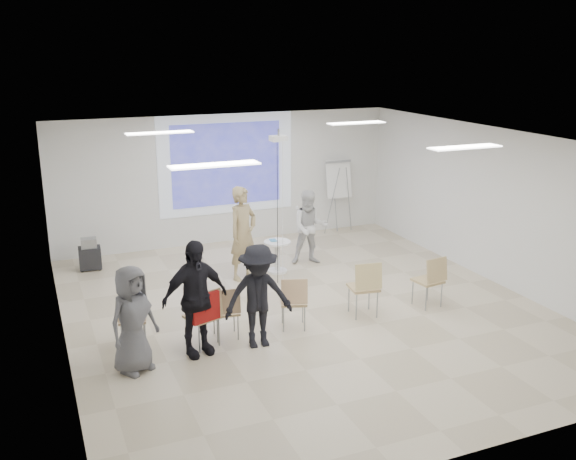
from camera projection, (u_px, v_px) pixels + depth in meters
name	position (u px, v px, depth m)	size (l,w,h in m)	color
floor	(305.00, 312.00, 11.30)	(8.00, 9.00, 0.10)	beige
ceiling	(307.00, 137.00, 10.44)	(8.00, 9.00, 0.10)	white
wall_back	(226.00, 179.00, 14.91)	(8.00, 0.10, 3.00)	silver
wall_left	(54.00, 257.00, 9.38)	(0.10, 9.00, 3.00)	silver
wall_right	(497.00, 206.00, 12.37)	(0.10, 9.00, 3.00)	silver
projection_halo	(227.00, 164.00, 14.76)	(3.20, 0.01, 2.30)	silver
projection_image	(227.00, 164.00, 14.74)	(2.60, 0.01, 1.90)	#3236AB
pedestal_table	(277.00, 254.00, 13.08)	(0.61, 0.61, 0.68)	white
player_left	(243.00, 227.00, 12.54)	(0.77, 0.52, 2.12)	tan
player_right	(310.00, 223.00, 13.49)	(0.84, 0.67, 1.75)	silver
controller_left	(247.00, 207.00, 12.73)	(0.04, 0.13, 0.04)	white
controller_right	(297.00, 208.00, 13.56)	(0.04, 0.12, 0.04)	white
chair_far_left	(132.00, 316.00, 9.75)	(0.49, 0.52, 0.88)	tan
chair_left_mid	(205.00, 313.00, 9.74)	(0.58, 0.60, 0.96)	tan
chair_left_inner	(226.00, 309.00, 10.03)	(0.45, 0.48, 0.87)	tan
chair_center	(294.00, 299.00, 10.37)	(0.55, 0.57, 0.91)	tan
chair_right_inner	(365.00, 284.00, 10.85)	(0.53, 0.56, 1.00)	tan
chair_right_far	(431.00, 278.00, 11.25)	(0.50, 0.53, 0.94)	tan
red_jacket	(205.00, 307.00, 9.56)	(0.46, 0.11, 0.44)	#A61614
laptop	(225.00, 309.00, 10.13)	(0.32, 0.23, 0.03)	black
audience_left	(195.00, 290.00, 9.41)	(1.19, 0.71, 2.04)	black
audience_mid	(258.00, 290.00, 9.70)	(1.20, 0.65, 1.85)	black
audience_outer	(132.00, 313.00, 8.95)	(0.86, 0.57, 1.76)	slate
flipchart_easel	(339.00, 180.00, 15.64)	(0.78, 0.59, 1.80)	#96999E
av_cart	(90.00, 255.00, 13.26)	(0.46, 0.38, 0.66)	black
ceiling_projector	(279.00, 146.00, 11.90)	(0.30, 0.25, 3.00)	white
fluor_panel_nw	(160.00, 133.00, 11.50)	(1.20, 0.30, 0.02)	white
fluor_panel_ne	(356.00, 123.00, 12.98)	(1.20, 0.30, 0.02)	white
fluor_panel_sw	(214.00, 165.00, 8.40)	(1.20, 0.30, 0.02)	white
fluor_panel_se	(465.00, 147.00, 9.87)	(1.20, 0.30, 0.02)	white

